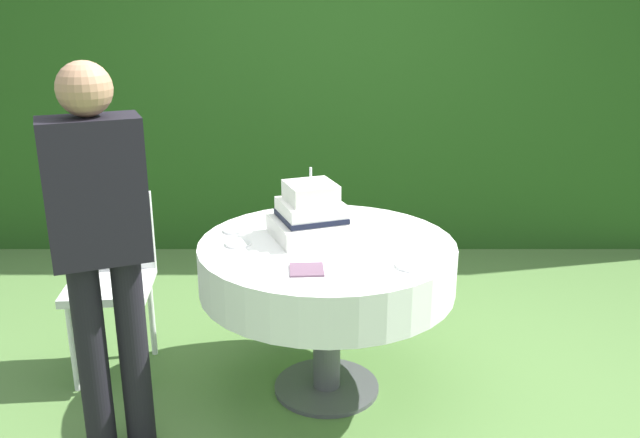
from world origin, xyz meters
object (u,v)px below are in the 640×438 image
object	(u,v)px
serving_plate_near	(237,230)
serving_plate_left	(413,265)
serving_plate_far	(239,243)
standing_person	(102,240)
wedding_cake	(312,215)
cake_table	(328,267)
napkin_stack	(308,270)
garden_chair	(113,266)

from	to	relation	value
serving_plate_near	serving_plate_left	world-z (taller)	same
serving_plate_far	standing_person	distance (m)	0.65
standing_person	wedding_cake	bearing A→B (deg)	33.08
cake_table	serving_plate_left	world-z (taller)	serving_plate_left
napkin_stack	serving_plate_near	bearing A→B (deg)	125.79
standing_person	serving_plate_near	bearing A→B (deg)	53.58
garden_chair	wedding_cake	bearing A→B (deg)	-9.29
serving_plate_far	napkin_stack	xyz separation A→B (m)	(0.31, -0.30, -0.00)
serving_plate_far	garden_chair	bearing A→B (deg)	158.20
serving_plate_far	cake_table	bearing A→B (deg)	3.82
napkin_stack	garden_chair	bearing A→B (deg)	150.01
garden_chair	serving_plate_left	bearing A→B (deg)	-20.35
napkin_stack	standing_person	distance (m)	0.81
wedding_cake	serving_plate_near	distance (m)	0.38
cake_table	wedding_cake	distance (m)	0.25
cake_table	garden_chair	world-z (taller)	garden_chair
serving_plate_near	garden_chair	bearing A→B (deg)	172.15
cake_table	napkin_stack	size ratio (longest dim) A/B	8.46
serving_plate_near	serving_plate_far	world-z (taller)	same
cake_table	wedding_cake	size ratio (longest dim) A/B	2.72
wedding_cake	serving_plate_left	distance (m)	0.56
cake_table	garden_chair	xyz separation A→B (m)	(-1.06, 0.24, -0.10)
serving_plate_far	wedding_cake	bearing A→B (deg)	17.81
standing_person	serving_plate_left	bearing A→B (deg)	7.38
wedding_cake	standing_person	bearing A→B (deg)	-146.92
cake_table	serving_plate_far	bearing A→B (deg)	-176.18
serving_plate_far	napkin_stack	distance (m)	0.43
wedding_cake	napkin_stack	bearing A→B (deg)	-91.90
wedding_cake	serving_plate_left	bearing A→B (deg)	-40.80
serving_plate_left	napkin_stack	world-z (taller)	serving_plate_left
serving_plate_left	standing_person	size ratio (longest dim) A/B	0.08
serving_plate_far	serving_plate_left	world-z (taller)	same
cake_table	garden_chair	distance (m)	1.09
serving_plate_far	napkin_stack	size ratio (longest dim) A/B	0.85
serving_plate_near	garden_chair	xyz separation A→B (m)	(-0.63, 0.09, -0.22)
serving_plate_far	serving_plate_left	xyz separation A→B (m)	(0.74, -0.26, 0.00)
serving_plate_near	serving_plate_far	xyz separation A→B (m)	(0.03, -0.18, 0.00)
serving_plate_left	garden_chair	bearing A→B (deg)	159.65
garden_chair	napkin_stack	bearing A→B (deg)	-29.99
serving_plate_left	serving_plate_far	bearing A→B (deg)	160.97
garden_chair	standing_person	size ratio (longest dim) A/B	0.56
cake_table	serving_plate_left	size ratio (longest dim) A/B	8.56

